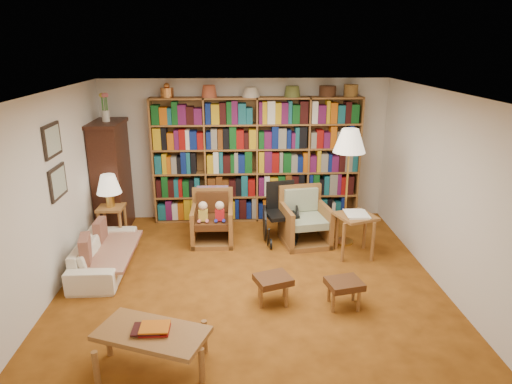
{
  "coord_description": "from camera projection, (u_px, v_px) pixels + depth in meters",
  "views": [
    {
      "loc": [
        -0.19,
        -5.46,
        3.05
      ],
      "look_at": [
        0.1,
        0.6,
        1.08
      ],
      "focal_mm": 32.0,
      "sensor_mm": 36.0,
      "label": 1
    }
  ],
  "objects": [
    {
      "name": "wall_front",
      "position": [
        262.0,
        299.0,
        3.38
      ],
      "size": [
        5.0,
        0.0,
        5.0
      ],
      "primitive_type": "plane",
      "rotation": [
        -1.57,
        0.0,
        0.0
      ],
      "color": "silver",
      "rests_on": "floor"
    },
    {
      "name": "footstool_b",
      "position": [
        344.0,
        285.0,
        5.49
      ],
      "size": [
        0.47,
        0.43,
        0.35
      ],
      "color": "#512D15",
      "rests_on": "floor"
    },
    {
      "name": "floor",
      "position": [
        250.0,
        282.0,
        6.14
      ],
      "size": [
        5.0,
        5.0,
        0.0
      ],
      "primitive_type": "plane",
      "color": "#904F16",
      "rests_on": "ground"
    },
    {
      "name": "wall_left",
      "position": [
        48.0,
        197.0,
        5.64
      ],
      "size": [
        0.0,
        5.0,
        5.0
      ],
      "primitive_type": "plane",
      "rotation": [
        1.57,
        0.0,
        1.57
      ],
      "color": "silver",
      "rests_on": "floor"
    },
    {
      "name": "framed_pictures",
      "position": [
        55.0,
        162.0,
        5.81
      ],
      "size": [
        0.03,
        0.52,
        0.97
      ],
      "color": "black",
      "rests_on": "wall_left"
    },
    {
      "name": "sofa",
      "position": [
        104.0,
        254.0,
        6.44
      ],
      "size": [
        1.6,
        0.64,
        0.47
      ],
      "primitive_type": "imported",
      "rotation": [
        0.0,
        0.0,
        1.58
      ],
      "color": "#EEE2CA",
      "rests_on": "floor"
    },
    {
      "name": "side_table_papers",
      "position": [
        355.0,
        222.0,
        6.77
      ],
      "size": [
        0.66,
        0.66,
        0.67
      ],
      "color": "#935B2D",
      "rests_on": "floor"
    },
    {
      "name": "table_lamp",
      "position": [
        109.0,
        185.0,
        7.07
      ],
      "size": [
        0.38,
        0.38,
        0.52
      ],
      "color": "gold",
      "rests_on": "side_table_lamp"
    },
    {
      "name": "ceiling",
      "position": [
        250.0,
        93.0,
        5.37
      ],
      "size": [
        5.0,
        5.0,
        0.0
      ],
      "primitive_type": "plane",
      "rotation": [
        3.14,
        0.0,
        0.0
      ],
      "color": "white",
      "rests_on": "wall_back"
    },
    {
      "name": "curio_cabinet",
      "position": [
        112.0,
        175.0,
        7.64
      ],
      "size": [
        0.5,
        0.95,
        2.4
      ],
      "color": "#371A0F",
      "rests_on": "floor"
    },
    {
      "name": "armchair_sage",
      "position": [
        304.0,
        221.0,
        7.33
      ],
      "size": [
        0.82,
        0.84,
        0.88
      ],
      "color": "#935B2D",
      "rests_on": "floor"
    },
    {
      "name": "wall_back",
      "position": [
        245.0,
        150.0,
        8.13
      ],
      "size": [
        5.0,
        0.0,
        5.0
      ],
      "primitive_type": "plane",
      "rotation": [
        1.57,
        0.0,
        0.0
      ],
      "color": "silver",
      "rests_on": "floor"
    },
    {
      "name": "bookshelf",
      "position": [
        257.0,
        157.0,
        8.0
      ],
      "size": [
        3.6,
        0.3,
        2.42
      ],
      "color": "#935B2D",
      "rests_on": "floor"
    },
    {
      "name": "cushion_left",
      "position": [
        100.0,
        230.0,
        6.69
      ],
      "size": [
        0.11,
        0.35,
        0.35
      ],
      "primitive_type": "cube",
      "rotation": [
        0.0,
        0.0,
        -0.01
      ],
      "color": "maroon",
      "rests_on": "sofa"
    },
    {
      "name": "cushion_right",
      "position": [
        86.0,
        251.0,
        6.03
      ],
      "size": [
        0.2,
        0.41,
        0.39
      ],
      "primitive_type": "cube",
      "rotation": [
        0.0,
        0.0,
        0.21
      ],
      "color": "maroon",
      "rests_on": "sofa"
    },
    {
      "name": "footstool_a",
      "position": [
        273.0,
        281.0,
        5.57
      ],
      "size": [
        0.51,
        0.47,
        0.35
      ],
      "color": "#512D15",
      "rests_on": "floor"
    },
    {
      "name": "armchair_leather",
      "position": [
        213.0,
        220.0,
        7.35
      ],
      "size": [
        0.66,
        0.71,
        0.84
      ],
      "color": "#935B2D",
      "rests_on": "floor"
    },
    {
      "name": "wall_right",
      "position": [
        444.0,
        191.0,
        5.87
      ],
      "size": [
        0.0,
        5.0,
        5.0
      ],
      "primitive_type": "plane",
      "rotation": [
        1.57,
        0.0,
        -1.57
      ],
      "color": "silver",
      "rests_on": "floor"
    },
    {
      "name": "floor_lamp",
      "position": [
        349.0,
        146.0,
        6.87
      ],
      "size": [
        0.49,
        0.49,
        1.85
      ],
      "color": "gold",
      "rests_on": "floor"
    },
    {
      "name": "side_table_lamp",
      "position": [
        112.0,
        216.0,
        7.23
      ],
      "size": [
        0.4,
        0.4,
        0.62
      ],
      "color": "#935B2D",
      "rests_on": "floor"
    },
    {
      "name": "coffee_table",
      "position": [
        152.0,
        336.0,
        4.4
      ],
      "size": [
        1.19,
        0.88,
        0.48
      ],
      "color": "#935B2D",
      "rests_on": "floor"
    },
    {
      "name": "wheelchair",
      "position": [
        281.0,
        214.0,
        7.37
      ],
      "size": [
        0.55,
        0.76,
        0.95
      ],
      "color": "black",
      "rests_on": "floor"
    },
    {
      "name": "sofa_throw",
      "position": [
        107.0,
        249.0,
        6.42
      ],
      "size": [
        0.75,
        1.38,
        0.04
      ],
      "primitive_type": "cube",
      "rotation": [
        0.0,
        0.0,
        0.01
      ],
      "color": "beige",
      "rests_on": "sofa"
    }
  ]
}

